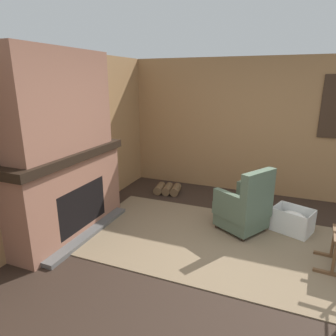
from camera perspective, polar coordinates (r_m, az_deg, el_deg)
The scene contains 11 objects.
ground_plane at distance 3.75m, azimuth 13.46°, elevation -18.09°, with size 14.00×14.00×0.00m, color #2D2119.
wood_panel_wall_left at distance 4.37m, azimuth -21.53°, elevation 4.07°, with size 0.06×5.78×2.50m.
wood_panel_wall_back at distance 5.77m, azimuth 18.80°, elevation 7.28°, with size 5.78×0.09×2.50m.
fireplace_hearth at distance 4.38m, azimuth -18.13°, elevation -4.59°, with size 0.64×1.98×1.18m.
chimney_breast at distance 4.12m, azimuth -19.82°, elevation 11.77°, with size 0.38×1.66×1.29m.
area_rug at distance 4.21m, azimuth 9.02°, elevation -13.58°, with size 3.69×2.01×0.01m.
armchair at distance 4.40m, azimuth 14.34°, elevation -7.40°, with size 0.82×0.82×0.95m.
firewood_stack at distance 5.77m, azimuth -0.08°, elevation -4.03°, with size 0.53×0.43×0.16m.
laundry_basket at distance 4.67m, azimuth 22.63°, elevation -9.17°, with size 0.61×0.54×0.35m.
oil_lamp_vase at distance 3.95m, azimuth -23.15°, elevation 3.03°, with size 0.10×0.10×0.25m.
storage_case at distance 4.45m, azimuth -17.05°, elevation 4.58°, with size 0.15×0.26×0.11m.
Camera 1 is at (0.35, -3.09, 2.11)m, focal length 32.00 mm.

